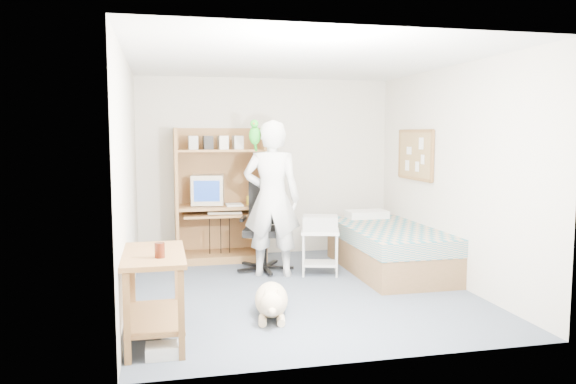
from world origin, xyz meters
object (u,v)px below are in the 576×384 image
object	(u,v)px
computer_hutch	(220,200)
side_desk	(154,283)
printer_cart	(320,245)
office_chair	(265,238)
person	(272,199)
bed	(388,248)
dog	(271,300)

from	to	relation	value
computer_hutch	side_desk	xyz separation A→B (m)	(-0.85, -2.94, -0.33)
side_desk	printer_cart	world-z (taller)	side_desk
office_chair	person	size ratio (longest dim) A/B	0.60
office_chair	printer_cart	distance (m)	0.74
person	printer_cart	bearing A→B (deg)	-172.53
bed	printer_cart	distance (m)	0.89
side_desk	dog	world-z (taller)	side_desk
bed	person	distance (m)	1.62
side_desk	office_chair	bearing A→B (deg)	58.96
computer_hutch	person	bearing A→B (deg)	-62.55
person	printer_cart	size ratio (longest dim) A/B	3.44
computer_hutch	person	xyz separation A→B (m)	(0.53, -1.01, 0.12)
side_desk	computer_hutch	bearing A→B (deg)	73.86
side_desk	office_chair	xyz separation A→B (m)	(1.34, 2.23, -0.09)
bed	dog	xyz separation A→B (m)	(-1.78, -1.42, -0.13)
bed	dog	size ratio (longest dim) A/B	2.07
computer_hutch	person	world-z (taller)	person
bed	office_chair	world-z (taller)	office_chair
person	side_desk	bearing A→B (deg)	70.87
office_chair	dog	xyz separation A→B (m)	(-0.28, -1.84, -0.24)
computer_hutch	office_chair	world-z (taller)	computer_hutch
bed	person	size ratio (longest dim) A/B	1.07
computer_hutch	dog	distance (m)	2.64
printer_cart	person	bearing A→B (deg)	-172.89
person	dog	xyz separation A→B (m)	(-0.31, -1.53, -0.78)
office_chair	bed	bearing A→B (deg)	0.95
bed	side_desk	bearing A→B (deg)	-147.50
computer_hutch	dog	size ratio (longest dim) A/B	1.84
person	computer_hutch	bearing A→B (deg)	-46.09
bed	computer_hutch	bearing A→B (deg)	150.71
computer_hutch	printer_cart	xyz separation A→B (m)	(1.11, -1.11, -0.46)
side_desk	person	bearing A→B (deg)	54.42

